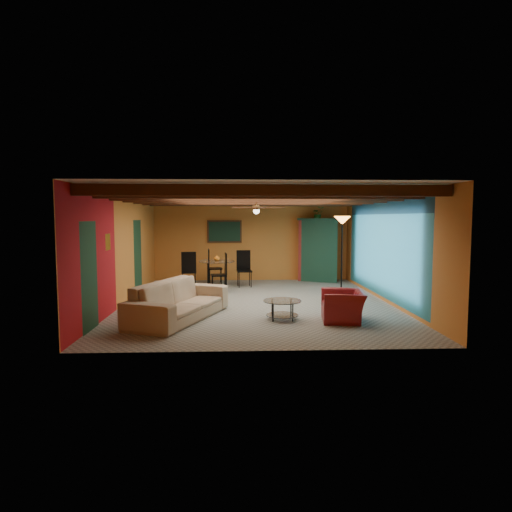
{
  "coord_description": "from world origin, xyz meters",
  "views": [
    {
      "loc": [
        -0.46,
        -10.85,
        2.12
      ],
      "look_at": [
        0.0,
        0.2,
        1.15
      ],
      "focal_mm": 30.94,
      "sensor_mm": 36.0,
      "label": 1
    }
  ],
  "objects_px": {
    "coffee_table": "(282,310)",
    "armoire": "(317,251)",
    "potted_plant": "(318,214)",
    "floor_lamp": "(342,257)",
    "dining_table": "(217,269)",
    "armchair": "(343,306)",
    "vase": "(217,247)",
    "sofa": "(179,300)"
  },
  "relations": [
    {
      "from": "sofa",
      "to": "coffee_table",
      "type": "distance_m",
      "value": 2.15
    },
    {
      "from": "armoire",
      "to": "potted_plant",
      "type": "relative_size",
      "value": 4.7
    },
    {
      "from": "armoire",
      "to": "floor_lamp",
      "type": "bearing_deg",
      "value": -64.19
    },
    {
      "from": "sofa",
      "to": "armchair",
      "type": "distance_m",
      "value": 3.39
    },
    {
      "from": "dining_table",
      "to": "floor_lamp",
      "type": "bearing_deg",
      "value": -27.75
    },
    {
      "from": "coffee_table",
      "to": "dining_table",
      "type": "height_order",
      "value": "dining_table"
    },
    {
      "from": "floor_lamp",
      "to": "sofa",
      "type": "bearing_deg",
      "value": -148.95
    },
    {
      "from": "armchair",
      "to": "floor_lamp",
      "type": "bearing_deg",
      "value": 174.62
    },
    {
      "from": "sofa",
      "to": "armchair",
      "type": "bearing_deg",
      "value": -73.41
    },
    {
      "from": "armoire",
      "to": "floor_lamp",
      "type": "height_order",
      "value": "floor_lamp"
    },
    {
      "from": "dining_table",
      "to": "potted_plant",
      "type": "relative_size",
      "value": 4.98
    },
    {
      "from": "sofa",
      "to": "dining_table",
      "type": "relative_size",
      "value": 1.26
    },
    {
      "from": "coffee_table",
      "to": "potted_plant",
      "type": "bearing_deg",
      "value": 72.57
    },
    {
      "from": "coffee_table",
      "to": "dining_table",
      "type": "xyz_separation_m",
      "value": [
        -1.56,
        4.27,
        0.36
      ]
    },
    {
      "from": "armchair",
      "to": "potted_plant",
      "type": "height_order",
      "value": "potted_plant"
    },
    {
      "from": "floor_lamp",
      "to": "vase",
      "type": "height_order",
      "value": "floor_lamp"
    },
    {
      "from": "coffee_table",
      "to": "potted_plant",
      "type": "xyz_separation_m",
      "value": [
        1.74,
        5.54,
        2.04
      ]
    },
    {
      "from": "sofa",
      "to": "armoire",
      "type": "height_order",
      "value": "armoire"
    },
    {
      "from": "floor_lamp",
      "to": "coffee_table",
      "type": "bearing_deg",
      "value": -126.27
    },
    {
      "from": "armchair",
      "to": "vase",
      "type": "distance_m",
      "value": 5.34
    },
    {
      "from": "coffee_table",
      "to": "floor_lamp",
      "type": "relative_size",
      "value": 0.37
    },
    {
      "from": "armoire",
      "to": "vase",
      "type": "height_order",
      "value": "armoire"
    },
    {
      "from": "dining_table",
      "to": "vase",
      "type": "distance_m",
      "value": 0.66
    },
    {
      "from": "floor_lamp",
      "to": "potted_plant",
      "type": "bearing_deg",
      "value": 91.7
    },
    {
      "from": "potted_plant",
      "to": "vase",
      "type": "xyz_separation_m",
      "value": [
        -3.29,
        -1.26,
        -1.03
      ]
    },
    {
      "from": "coffee_table",
      "to": "potted_plant",
      "type": "height_order",
      "value": "potted_plant"
    },
    {
      "from": "armchair",
      "to": "dining_table",
      "type": "distance_m",
      "value": 5.27
    },
    {
      "from": "armchair",
      "to": "vase",
      "type": "relative_size",
      "value": 4.94
    },
    {
      "from": "armchair",
      "to": "potted_plant",
      "type": "bearing_deg",
      "value": -177.89
    },
    {
      "from": "armoire",
      "to": "potted_plant",
      "type": "bearing_deg",
      "value": 0.0
    },
    {
      "from": "potted_plant",
      "to": "floor_lamp",
      "type": "bearing_deg",
      "value": -88.3
    },
    {
      "from": "potted_plant",
      "to": "vase",
      "type": "relative_size",
      "value": 2.23
    },
    {
      "from": "armchair",
      "to": "dining_table",
      "type": "xyz_separation_m",
      "value": [
        -2.79,
        4.46,
        0.25
      ]
    },
    {
      "from": "sofa",
      "to": "potted_plant",
      "type": "distance_m",
      "value": 6.93
    },
    {
      "from": "dining_table",
      "to": "floor_lamp",
      "type": "xyz_separation_m",
      "value": [
        3.38,
        -1.78,
        0.52
      ]
    },
    {
      "from": "vase",
      "to": "armchair",
      "type": "bearing_deg",
      "value": -58.03
    },
    {
      "from": "coffee_table",
      "to": "armoire",
      "type": "xyz_separation_m",
      "value": [
        1.74,
        5.54,
        0.81
      ]
    },
    {
      "from": "coffee_table",
      "to": "armoire",
      "type": "distance_m",
      "value": 5.86
    },
    {
      "from": "sofa",
      "to": "dining_table",
      "type": "height_order",
      "value": "dining_table"
    },
    {
      "from": "coffee_table",
      "to": "dining_table",
      "type": "distance_m",
      "value": 4.56
    },
    {
      "from": "armchair",
      "to": "coffee_table",
      "type": "height_order",
      "value": "armchair"
    },
    {
      "from": "armchair",
      "to": "coffee_table",
      "type": "bearing_deg",
      "value": -91.67
    }
  ]
}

